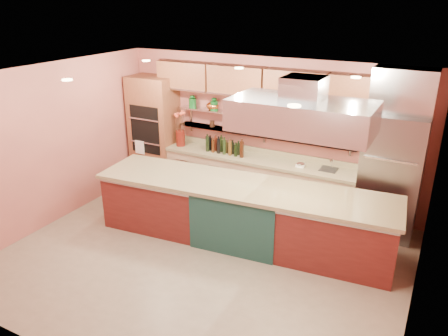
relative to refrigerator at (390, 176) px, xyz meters
The scene contains 21 objects.
floor 3.35m from the refrigerator, 137.68° to the right, with size 6.00×5.00×0.02m, color gray.
ceiling 3.63m from the refrigerator, 137.68° to the right, with size 6.00×5.00×0.02m, color black.
wall_back 2.40m from the refrigerator, behind, with size 6.00×0.04×2.80m, color #BA6357.
wall_front 5.21m from the refrigerator, 116.86° to the right, with size 6.00×0.04×2.80m, color #BA6357.
wall_left 5.77m from the refrigerator, 158.20° to the right, with size 0.04×5.00×2.80m, color #BA6357.
wall_right 2.26m from the refrigerator, 73.10° to the right, with size 0.04×5.00×2.80m, color #BA6357.
oven_stack 4.80m from the refrigerator, behind, with size 0.95×0.64×2.30m, color brown.
refrigerator is the anchor object (origin of this frame).
back_counter 2.47m from the refrigerator, behind, with size 3.84×0.64×0.93m, color tan.
wall_shelf_lower 2.43m from the refrigerator, behind, with size 3.60×0.26×0.03m, color silver.
wall_shelf_upper 2.50m from the refrigerator, behind, with size 3.60×0.26×0.03m, color silver.
upper_cabinets 2.69m from the refrigerator, behind, with size 4.60×0.36×0.55m, color brown.
range_hood 2.15m from the refrigerator, 129.95° to the right, with size 2.00×1.00×0.45m, color silver.
ceiling_downlights 3.50m from the refrigerator, 140.46° to the right, with size 4.00×2.80×0.02m, color #FFE5A5.
island 2.53m from the refrigerator, 146.21° to the right, with size 4.80×1.04×1.00m, color maroon.
flower_vase 4.13m from the refrigerator, behind, with size 0.18×0.18×0.33m, color #5E150E.
oil_bottle_cluster 3.08m from the refrigerator, behind, with size 0.87×0.25×0.28m, color black.
kitchen_scale 1.55m from the refrigerator, behind, with size 0.15×0.11×0.08m, color white.
bar_faucet 1.01m from the refrigerator, behind, with size 0.03×0.03×0.22m, color white.
copper_kettle 3.61m from the refrigerator, behind, with size 0.19×0.19×0.15m, color #C7702D.
green_canister 2.76m from the refrigerator, behind, with size 0.16×0.16×0.19m, color #104B19.
Camera 1 is at (3.01, -5.03, 3.82)m, focal length 35.00 mm.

